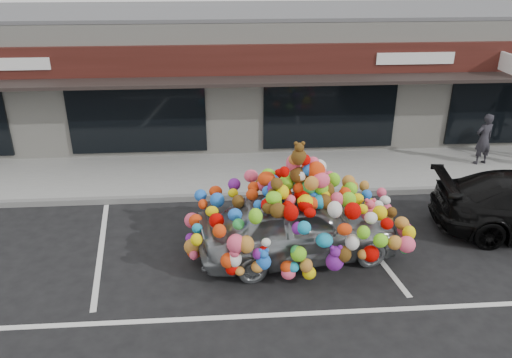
{
  "coord_description": "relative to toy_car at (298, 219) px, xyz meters",
  "views": [
    {
      "loc": [
        -0.42,
        -9.54,
        6.05
      ],
      "look_at": [
        0.38,
        1.4,
        1.07
      ],
      "focal_mm": 35.0,
      "sensor_mm": 36.0,
      "label": 1
    }
  ],
  "objects": [
    {
      "name": "shop_building",
      "position": [
        -1.15,
        8.78,
        1.26
      ],
      "size": [
        24.0,
        7.2,
        4.31
      ],
      "color": "beige",
      "rests_on": "ground"
    },
    {
      "name": "toy_car",
      "position": [
        0.0,
        0.0,
        0.0
      ],
      "size": [
        3.1,
        4.8,
        2.66
      ],
      "rotation": [
        0.0,
        0.0,
        1.72
      ],
      "color": "#A2A8AC",
      "rests_on": "ground"
    },
    {
      "name": "pedestrian_a",
      "position": [
        6.32,
        4.44,
        0.04
      ],
      "size": [
        0.65,
        0.51,
        1.58
      ],
      "primitive_type": "imported",
      "rotation": [
        0.0,
        0.0,
        3.38
      ],
      "color": "#222127",
      "rests_on": "sidewalk"
    },
    {
      "name": "lane_line",
      "position": [
        0.85,
        -1.96,
        -0.9
      ],
      "size": [
        14.0,
        0.12,
        0.01
      ],
      "primitive_type": "cube",
      "color": "silver",
      "rests_on": "ground"
    },
    {
      "name": "kerb",
      "position": [
        -1.15,
        2.84,
        -0.83
      ],
      "size": [
        26.0,
        0.18,
        0.16
      ],
      "primitive_type": "cube",
      "color": "slate",
      "rests_on": "ground"
    },
    {
      "name": "parking_stripe_left",
      "position": [
        -4.35,
        0.54,
        -0.9
      ],
      "size": [
        0.73,
        4.37,
        0.01
      ],
      "primitive_type": "cube",
      "rotation": [
        0.0,
        0.0,
        0.14
      ],
      "color": "silver",
      "rests_on": "ground"
    },
    {
      "name": "parking_stripe_mid",
      "position": [
        1.65,
        0.54,
        -0.9
      ],
      "size": [
        0.73,
        4.37,
        0.01
      ],
      "primitive_type": "cube",
      "rotation": [
        0.0,
        0.0,
        0.14
      ],
      "color": "silver",
      "rests_on": "ground"
    },
    {
      "name": "sidewalk",
      "position": [
        -1.15,
        4.34,
        -0.83
      ],
      "size": [
        26.0,
        3.0,
        0.15
      ],
      "primitive_type": "cube",
      "color": "gray",
      "rests_on": "ground"
    },
    {
      "name": "ground",
      "position": [
        -1.15,
        0.34,
        -0.9
      ],
      "size": [
        90.0,
        90.0,
        0.0
      ],
      "primitive_type": "plane",
      "color": "black",
      "rests_on": "ground"
    }
  ]
}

